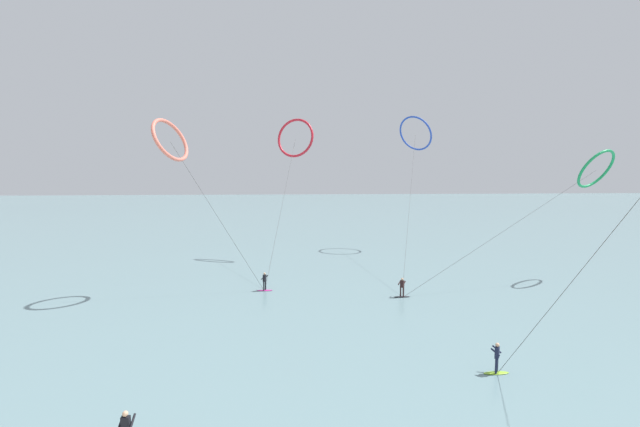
# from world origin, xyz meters

# --- Properties ---
(sea_water) EXTENTS (400.00, 200.00, 0.08)m
(sea_water) POSITION_xyz_m (0.00, 104.72, 0.04)
(sea_water) COLOR slate
(sea_water) RESTS_ON ground
(surfer_lime) EXTENTS (1.40, 0.73, 1.70)m
(surfer_lime) POSITION_xyz_m (9.02, 13.10, 0.82)
(surfer_lime) COLOR #8CC62D
(surfer_lime) RESTS_ON ground
(surfer_charcoal) EXTENTS (1.40, 0.73, 1.70)m
(surfer_charcoal) POSITION_xyz_m (7.70, 27.12, 0.82)
(surfer_charcoal) COLOR black
(surfer_charcoal) RESTS_ON ground
(surfer_magenta) EXTENTS (1.40, 0.71, 1.70)m
(surfer_magenta) POSITION_xyz_m (-4.31, 30.02, 0.82)
(surfer_magenta) COLOR #CC288E
(surfer_magenta) RESTS_ON ground
(kite_emerald) EXTENTS (23.30, 6.81, 13.18)m
(kite_emerald) POSITION_xyz_m (28.45, 31.90, 11.20)
(kite_emerald) COLOR #199351
(kite_emerald) RESTS_ON ground
(kite_cobalt) EXTENTS (10.78, 26.54, 18.77)m
(kite_cobalt) POSITION_xyz_m (15.84, 50.78, 16.38)
(kite_cobalt) COLOR #2647B7
(kite_cobalt) RESTS_ON ground
(kite_crimson) EXTENTS (5.67, 17.29, 17.72)m
(kite_crimson) POSITION_xyz_m (-1.17, 45.58, 15.22)
(kite_crimson) COLOR red
(kite_crimson) RESTS_ON ground
(kite_coral) EXTENTS (9.60, 4.55, 15.57)m
(kite_coral) POSITION_xyz_m (-12.15, 29.44, 13.64)
(kite_coral) COLOR #EA7260
(kite_coral) RESTS_ON ground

